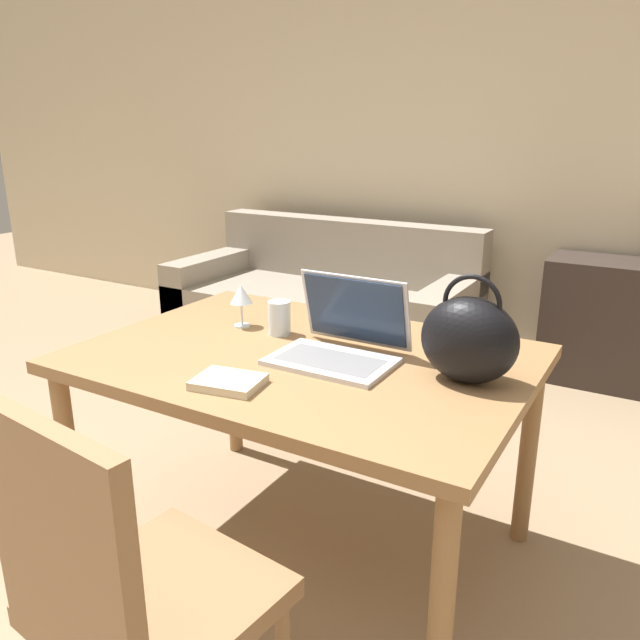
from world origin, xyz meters
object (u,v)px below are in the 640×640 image
object	(u,v)px
laptop	(343,337)
drinking_glass	(279,318)
wine_glass	(241,296)
chair	(126,592)
couch	(324,308)
handbag	(469,339)

from	to	relation	value
laptop	drinking_glass	distance (m)	0.31
laptop	wine_glass	xyz separation A→B (m)	(-0.46, 0.09, 0.05)
chair	wine_glass	distance (m)	1.16
couch	wine_glass	bearing A→B (deg)	-69.46
wine_glass	laptop	bearing A→B (deg)	-10.94
laptop	handbag	bearing A→B (deg)	0.63
chair	laptop	size ratio (longest dim) A/B	2.57
drinking_glass	handbag	world-z (taller)	handbag
drinking_glass	wine_glass	distance (m)	0.17
drinking_glass	handbag	distance (m)	0.70
chair	wine_glass	world-z (taller)	chair
handbag	couch	bearing A→B (deg)	130.08
chair	handbag	world-z (taller)	handbag
laptop	drinking_glass	world-z (taller)	laptop
laptop	handbag	xyz separation A→B (m)	(0.40, 0.00, 0.06)
couch	wine_glass	xyz separation A→B (m)	(0.63, -1.68, 0.56)
laptop	wine_glass	world-z (taller)	laptop
chair	drinking_glass	distance (m)	1.08
laptop	wine_glass	size ratio (longest dim) A/B	2.40
drinking_glass	couch	bearing A→B (deg)	115.25
chair	handbag	size ratio (longest dim) A/B	3.04
drinking_glass	handbag	xyz separation A→B (m)	(0.69, -0.08, 0.07)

